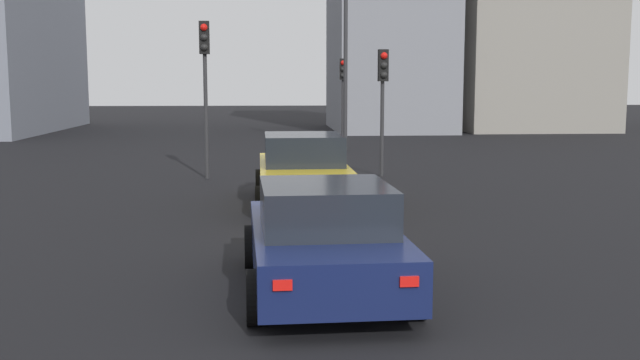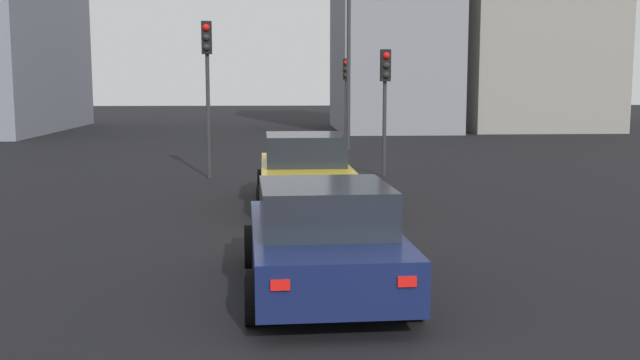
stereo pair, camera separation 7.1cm
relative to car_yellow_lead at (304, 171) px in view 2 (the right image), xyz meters
name	(u,v)px [view 2 (the right image)]	position (x,y,z in m)	size (l,w,h in m)	color
car_yellow_lead	(304,171)	(0.00, 0.00, 0.00)	(4.74, 2.15, 1.60)	gold
car_navy_second	(323,239)	(-6.88, 0.05, -0.06)	(4.28, 2.17, 1.45)	#141E4C
traffic_light_near_left	(385,85)	(4.93, -2.53, 1.87)	(0.32, 0.29, 3.64)	#2D2D30
traffic_light_near_right	(346,83)	(15.50, -2.44, 1.91)	(0.32, 0.30, 3.71)	#2D2D30
traffic_light_far_left	(207,67)	(4.76, 2.50, 2.38)	(0.32, 0.28, 4.39)	#2D2D30
street_lamp_kerbside	(349,18)	(13.34, -2.33, 4.47)	(0.56, 0.36, 9.11)	#2D2D30
building_facade_left	(518,35)	(28.20, -14.07, 4.74)	(12.71, 8.18, 11.01)	gray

